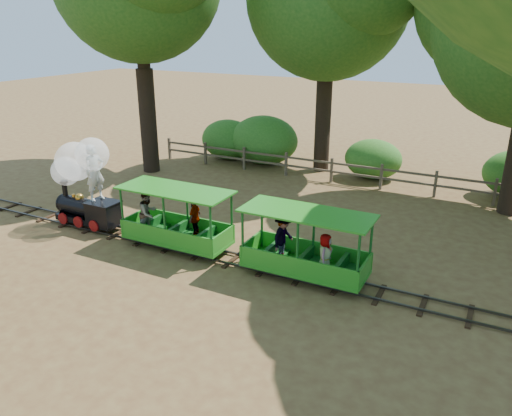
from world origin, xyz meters
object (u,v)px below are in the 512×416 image
at_px(carriage_front, 172,222).
at_px(fence, 356,172).
at_px(locomotive, 81,175).
at_px(carriage_rear, 301,250).

xyz_separation_m(carriage_front, fence, (2.95, 8.02, -0.20)).
xyz_separation_m(locomotive, fence, (6.37, 7.92, -1.08)).
distance_m(carriage_front, fence, 8.55).
distance_m(locomotive, carriage_front, 3.54).
distance_m(carriage_rear, fence, 8.07).
bearing_deg(fence, carriage_front, -110.18).
height_order(locomotive, fence, locomotive).
bearing_deg(fence, locomotive, -128.81).
height_order(locomotive, carriage_front, locomotive).
bearing_deg(locomotive, carriage_front, -1.70).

